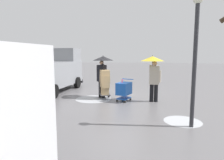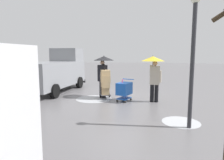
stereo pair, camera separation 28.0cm
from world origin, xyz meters
The scene contains 9 objects.
ground_plane centered at (0.00, 0.00, 0.00)m, with size 90.00×90.00×0.00m, color slate.
slush_patch_near_cluster centered at (-3.00, 2.94, 0.00)m, with size 1.22×1.22×0.01m, color silver.
slush_patch_under_van centered at (0.91, 0.49, 0.00)m, with size 1.77×1.77×0.01m, color #ADAFB5.
cargo_van_parked_right centered at (3.93, -1.02, 1.18)m, with size 2.34×5.41×2.60m.
shopping_cart_vendor centered at (-0.63, 0.55, 0.57)m, with size 0.75×0.94×1.04m.
hand_dolly_boxes centered at (0.37, 0.31, 0.84)m, with size 0.74×0.84×1.44m.
pedestrian_pink_side centered at (-1.95, 0.36, 1.58)m, with size 1.04×1.04×2.15m.
pedestrian_black_side centered at (0.57, 0.00, 1.58)m, with size 1.04×1.04×2.15m.
street_lamp centered at (-3.19, 3.40, 2.37)m, with size 0.28×0.28×3.86m.
Camera 2 is at (-2.42, 9.41, 2.17)m, focal length 31.30 mm.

